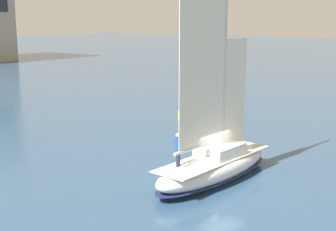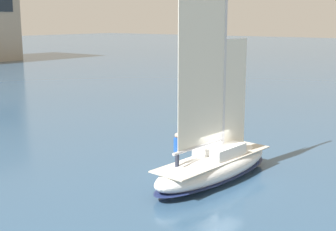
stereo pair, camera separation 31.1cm
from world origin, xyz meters
name	(u,v)px [view 1 (the left image)]	position (x,y,z in m)	size (l,w,h in m)	color
ground_plane	(214,180)	(0.00, 0.00, 0.00)	(400.00, 400.00, 0.00)	#2D4C6B
sailboat_main	(215,162)	(0.01, 0.00, 0.98)	(9.01, 3.17, 12.15)	white
channel_buoy	(184,112)	(11.35, 9.69, 0.71)	(0.99, 0.99, 1.82)	yellow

